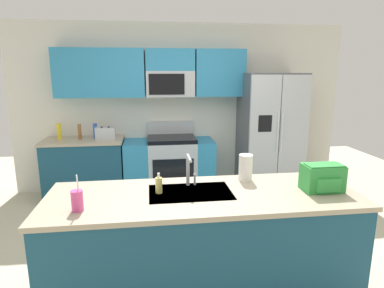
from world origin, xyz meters
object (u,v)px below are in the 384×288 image
toaster (106,133)px  backpack (323,177)px  drink_cup_pink (77,200)px  bottle_blue (95,131)px  refrigerator (270,134)px  sink_faucet (189,168)px  paper_towel_roll (246,168)px  soap_dispenser (159,185)px  pepper_mill (80,132)px  range_oven (169,166)px  bottle_yellow (59,131)px

toaster → backpack: size_ratio=0.88×
drink_cup_pink → bottle_blue: bearing=95.9°
refrigerator → sink_faucet: 2.63m
drink_cup_pink → paper_towel_roll: (1.38, 0.49, 0.04)m
soap_dispenser → paper_towel_roll: paper_towel_roll is taller
drink_cup_pink → paper_towel_roll: 1.47m
pepper_mill → toaster: bearing=-7.6°
sink_faucet → drink_cup_pink: (-0.85, -0.40, -0.09)m
range_oven → sink_faucet: (0.03, -2.20, 0.62)m
sink_faucet → bottle_blue: bearing=116.5°
toaster → bottle_blue: bearing=145.9°
pepper_mill → paper_towel_roll: 2.82m
bottle_blue → drink_cup_pink: 2.67m
sink_faucet → paper_towel_roll: (0.53, 0.09, -0.05)m
bottle_blue → soap_dispenser: 2.53m
range_oven → refrigerator: bearing=-2.6°
toaster → bottle_yellow: bearing=171.3°
range_oven → paper_towel_roll: (0.56, -2.11, 0.58)m
refrigerator → soap_dispenser: refrigerator is taller
range_oven → paper_towel_roll: paper_towel_roll is taller
toaster → soap_dispenser: size_ratio=1.65×
range_oven → drink_cup_pink: (-0.82, -2.60, 0.53)m
bottle_yellow → soap_dispenser: bearing=-59.9°
sink_faucet → range_oven: bearing=90.9°
soap_dispenser → paper_towel_roll: 0.82m
paper_towel_roll → backpack: 0.65m
paper_towel_roll → toaster: bearing=126.0°
bottle_blue → toaster: bearing=-34.1°
refrigerator → bottle_yellow: (-3.18, 0.12, 0.09)m
pepper_mill → refrigerator: bearing=-1.4°
bottle_yellow → sink_faucet: bearing=-53.9°
paper_towel_roll → sink_faucet: bearing=-170.2°
refrigerator → soap_dispenser: 2.88m
drink_cup_pink → bottle_yellow: bearing=106.6°
bottle_blue → bottle_yellow: 0.51m
range_oven → backpack: (1.12, -2.45, 0.57)m
range_oven → backpack: backpack is taller
sink_faucet → drink_cup_pink: 0.94m
toaster → drink_cup_pink: size_ratio=1.04×
toaster → paper_towel_roll: 2.54m
toaster → pepper_mill: size_ratio=1.26×
range_oven → bottle_yellow: bearing=178.2°
range_oven → drink_cup_pink: size_ratio=5.03×
toaster → soap_dispenser: bearing=-72.8°
range_oven → bottle_yellow: (-1.61, 0.05, 0.57)m
range_oven → toaster: 1.08m
sink_faucet → paper_towel_roll: sink_faucet is taller
soap_dispenser → bottle_blue: bearing=109.9°
backpack → range_oven: bearing=114.6°
pepper_mill → bottle_yellow: bearing=170.1°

